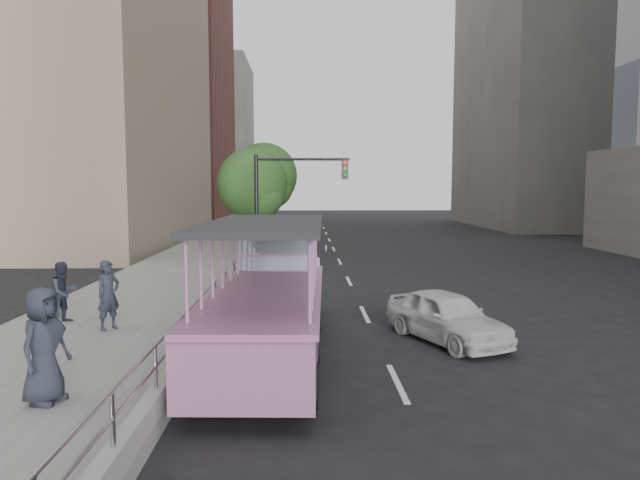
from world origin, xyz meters
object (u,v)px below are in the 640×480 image
street_tree_near (254,186)px  street_tree_far (266,178)px  duck_boat (271,301)px  pedestrian_near (108,295)px  parking_sign (244,246)px  pedestrian_mid (64,292)px  traffic_signal (284,194)px  car (447,316)px  pedestrian_far (44,345)px

street_tree_near → street_tree_far: (0.20, 6.00, 0.49)m
street_tree_near → street_tree_far: bearing=88.1°
duck_boat → pedestrian_near: duck_boat is taller
parking_sign → street_tree_far: size_ratio=0.40×
duck_boat → street_tree_far: street_tree_far is taller
pedestrian_near → pedestrian_mid: 1.59m
parking_sign → street_tree_near: bearing=92.2°
pedestrian_mid → street_tree_near: bearing=16.9°
traffic_signal → street_tree_near: size_ratio=0.91×
pedestrian_near → street_tree_far: (2.49, 20.76, 3.15)m
duck_boat → pedestrian_mid: size_ratio=5.91×
car → traffic_signal: 12.68m
parking_sign → street_tree_far: street_tree_far is taller
pedestrian_near → street_tree_far: street_tree_far is taller
duck_boat → car: (4.26, 0.57, -0.51)m
duck_boat → street_tree_near: bearing=96.4°
pedestrian_mid → street_tree_near: 14.72m
duck_boat → street_tree_far: 21.83m
pedestrian_mid → parking_sign: (3.99, 5.94, 0.56)m
pedestrian_far → car: bearing=-42.1°
pedestrian_mid → pedestrian_far: (1.99, -5.53, 0.16)m
duck_boat → street_tree_near: street_tree_near is taller
pedestrian_far → parking_sign: bearing=7.4°
car → traffic_signal: size_ratio=0.71×
street_tree_near → pedestrian_mid: bearing=-104.8°
duck_boat → parking_sign: duck_boat is taller
traffic_signal → car: bearing=-69.2°
car → pedestrian_near: bearing=154.8°
street_tree_far → traffic_signal: bearing=-81.6°
pedestrian_far → traffic_signal: 16.58m
pedestrian_far → parking_sign: (2.00, 11.47, 0.40)m
pedestrian_near → traffic_signal: traffic_signal is taller
pedestrian_far → street_tree_far: 25.77m
pedestrian_mid → street_tree_near: size_ratio=0.28×
pedestrian_mid → parking_sign: 7.18m
pedestrian_near → traffic_signal: bearing=16.9°
traffic_signal → street_tree_far: 9.57m
pedestrian_mid → street_tree_near: (3.69, 13.99, 2.73)m
pedestrian_near → pedestrian_mid: pedestrian_near is taller
duck_boat → street_tree_far: (-1.54, 21.54, 3.16)m
pedestrian_mid → traffic_signal: bearing=5.1°
pedestrian_far → parking_sign: 11.65m
duck_boat → pedestrian_far: 5.25m
traffic_signal → street_tree_far: street_tree_far is taller
pedestrian_near → street_tree_far: size_ratio=0.27×
parking_sign → street_tree_far: 14.30m
pedestrian_mid → parking_sign: bearing=-2.2°
duck_boat → pedestrian_near: bearing=168.9°
pedestrian_mid → street_tree_far: bearing=20.7°
pedestrian_mid → street_tree_near: street_tree_near is taller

